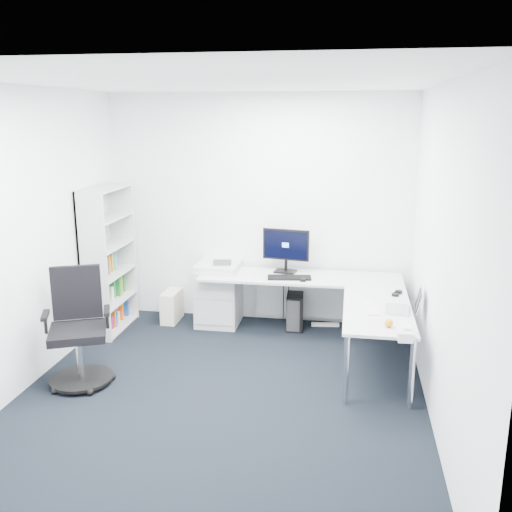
% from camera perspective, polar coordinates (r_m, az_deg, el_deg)
% --- Properties ---
extents(ground, '(4.20, 4.20, 0.00)m').
position_cam_1_polar(ground, '(5.23, -3.63, -13.99)').
color(ground, black).
extents(ceiling, '(4.20, 4.20, 0.00)m').
position_cam_1_polar(ceiling, '(4.62, -4.16, 17.04)').
color(ceiling, white).
extents(wall_back, '(3.60, 0.02, 2.70)m').
position_cam_1_polar(wall_back, '(6.77, 0.21, 4.65)').
color(wall_back, white).
rests_on(wall_back, ground).
extents(wall_front, '(3.60, 0.02, 2.70)m').
position_cam_1_polar(wall_front, '(2.85, -13.74, -9.26)').
color(wall_front, white).
rests_on(wall_front, ground).
extents(wall_left, '(0.02, 4.20, 2.70)m').
position_cam_1_polar(wall_left, '(5.45, -22.65, 1.24)').
color(wall_left, white).
rests_on(wall_left, ground).
extents(wall_right, '(0.02, 4.20, 2.70)m').
position_cam_1_polar(wall_right, '(4.68, 18.10, -0.33)').
color(wall_right, white).
rests_on(wall_right, ground).
extents(l_desk, '(2.28, 1.28, 0.67)m').
position_cam_1_polar(l_desk, '(6.28, 4.15, -5.74)').
color(l_desk, '#B7BABA').
rests_on(l_desk, ground).
extents(drawer_pedestal, '(0.49, 0.61, 0.75)m').
position_cam_1_polar(drawer_pedestal, '(6.86, -3.67, -3.64)').
color(drawer_pedestal, '#B7BABA').
rests_on(drawer_pedestal, ground).
extents(bookshelf, '(0.32, 0.83, 1.67)m').
position_cam_1_polar(bookshelf, '(6.72, -14.51, -0.37)').
color(bookshelf, '#B9BBBB').
rests_on(bookshelf, ground).
extents(task_chair, '(0.79, 0.79, 1.08)m').
position_cam_1_polar(task_chair, '(5.50, -17.43, -7.00)').
color(task_chair, black).
rests_on(task_chair, ground).
extents(black_pc_tower, '(0.21, 0.43, 0.41)m').
position_cam_1_polar(black_pc_tower, '(6.76, 3.92, -5.43)').
color(black_pc_tower, black).
rests_on(black_pc_tower, ground).
extents(beige_pc_tower, '(0.18, 0.39, 0.37)m').
position_cam_1_polar(beige_pc_tower, '(7.02, -8.42, -4.97)').
color(beige_pc_tower, beige).
rests_on(beige_pc_tower, ground).
extents(power_strip, '(0.33, 0.10, 0.04)m').
position_cam_1_polar(power_strip, '(6.88, 6.93, -6.82)').
color(power_strip, silver).
rests_on(power_strip, ground).
extents(monitor, '(0.57, 0.26, 0.52)m').
position_cam_1_polar(monitor, '(6.56, 2.98, 0.57)').
color(monitor, black).
rests_on(monitor, l_desk).
extents(black_keyboard, '(0.50, 0.23, 0.02)m').
position_cam_1_polar(black_keyboard, '(6.38, 3.35, -2.17)').
color(black_keyboard, black).
rests_on(black_keyboard, l_desk).
extents(mouse, '(0.08, 0.11, 0.03)m').
position_cam_1_polar(mouse, '(6.30, 4.79, -2.37)').
color(mouse, black).
rests_on(mouse, l_desk).
extents(desk_phone, '(0.24, 0.24, 0.14)m').
position_cam_1_polar(desk_phone, '(6.67, -3.37, -0.90)').
color(desk_phone, '#2E2F31').
rests_on(desk_phone, l_desk).
extents(laptop, '(0.35, 0.34, 0.22)m').
position_cam_1_polar(laptop, '(5.49, 13.98, -4.20)').
color(laptop, '#B7BABE').
rests_on(laptop, l_desk).
extents(white_keyboard, '(0.17, 0.40, 0.01)m').
position_cam_1_polar(white_keyboard, '(5.51, 11.33, -5.12)').
color(white_keyboard, silver).
rests_on(white_keyboard, l_desk).
extents(headphones, '(0.16, 0.20, 0.05)m').
position_cam_1_polar(headphones, '(5.99, 13.93, -3.55)').
color(headphones, black).
rests_on(headphones, l_desk).
extents(orange_fruit, '(0.07, 0.07, 0.07)m').
position_cam_1_polar(orange_fruit, '(5.08, 13.14, -6.55)').
color(orange_fruit, orange).
rests_on(orange_fruit, l_desk).
extents(tissue_box, '(0.13, 0.23, 0.08)m').
position_cam_1_polar(tissue_box, '(4.87, 14.61, -7.51)').
color(tissue_box, silver).
rests_on(tissue_box, l_desk).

